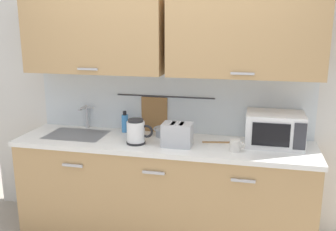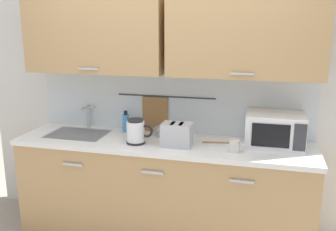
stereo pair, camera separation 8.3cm
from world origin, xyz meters
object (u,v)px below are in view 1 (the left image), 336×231
mixing_bowl (165,131)px  mug_by_kettle (235,146)px  electric_kettle (136,132)px  toaster (177,135)px  microwave (275,129)px  mug_near_sink (135,130)px  dish_soap_bottle (125,123)px  wooden_spoon (223,142)px

mixing_bowl → mug_by_kettle: bearing=-23.7°
electric_kettle → toaster: bearing=2.7°
microwave → mug_by_kettle: 0.39m
mug_near_sink → mixing_bowl: 0.27m
mixing_bowl → electric_kettle: bearing=-125.9°
dish_soap_bottle → wooden_spoon: dish_soap_bottle is taller
toaster → mug_by_kettle: (0.47, -0.03, -0.05)m
microwave → mug_near_sink: (-1.20, 0.02, -0.09)m
microwave → mug_by_kettle: bearing=-142.2°
electric_kettle → dish_soap_bottle: size_ratio=1.16×
electric_kettle → dish_soap_bottle: bearing=124.0°
mug_near_sink → toaster: toaster is taller
electric_kettle → mug_near_sink: electric_kettle is taller
wooden_spoon → microwave: bearing=5.3°
mug_near_sink → toaster: bearing=-27.1°
toaster → dish_soap_bottle: bearing=152.2°
mixing_bowl → toaster: (0.16, -0.24, 0.05)m
electric_kettle → mug_by_kettle: bearing=-1.3°
mug_by_kettle → wooden_spoon: bearing=119.7°
microwave → mixing_bowl: size_ratio=2.15×
dish_soap_bottle → mug_by_kettle: dish_soap_bottle is taller
electric_kettle → dish_soap_bottle: electric_kettle is taller
mug_near_sink → toaster: 0.48m
dish_soap_bottle → toaster: 0.62m
electric_kettle → toaster: (0.34, 0.02, -0.01)m
mixing_bowl → mug_near_sink: bearing=-175.5°
electric_kettle → dish_soap_bottle: (-0.21, 0.31, -0.01)m
mug_near_sink → mixing_bowl: bearing=4.5°
mixing_bowl → mug_by_kettle: mug_by_kettle is taller
dish_soap_bottle → mug_by_kettle: bearing=-17.7°
mug_by_kettle → mixing_bowl: bearing=156.3°
mixing_bowl → wooden_spoon: size_ratio=0.78×
microwave → mug_by_kettle: size_ratio=3.83×
microwave → toaster: bearing=-165.5°
mug_near_sink → mug_by_kettle: size_ratio=1.00×
mug_by_kettle → electric_kettle: bearing=178.7°
mug_near_sink → microwave: bearing=-1.0°
dish_soap_bottle → toaster: bearing=-27.8°
dish_soap_bottle → toaster: (0.55, -0.29, 0.01)m
dish_soap_bottle → mug_near_sink: size_ratio=1.63×
electric_kettle → mug_by_kettle: (0.81, -0.02, -0.05)m
mug_by_kettle → wooden_spoon: (-0.11, 0.19, -0.04)m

